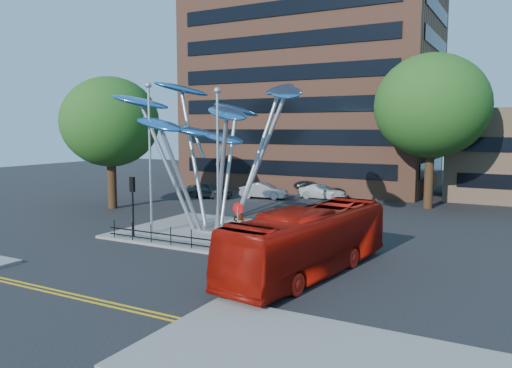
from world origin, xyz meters
The scene contains 18 objects.
ground centered at (0.00, 0.00, 0.00)m, with size 120.00×120.00×0.00m, color black.
traffic_island centered at (-1.00, 6.00, 0.07)m, with size 12.00×9.00×0.15m, color slate.
double_yellow_near centered at (0.00, -6.00, 0.01)m, with size 40.00×0.12×0.01m, color gold.
double_yellow_far centered at (0.00, -6.30, 0.01)m, with size 40.00×0.12×0.01m, color gold.
brick_tower centered at (-6.00, 32.00, 15.00)m, with size 25.00×15.00×30.00m, color brown.
tree_right centered at (8.00, 22.00, 8.04)m, with size 8.80×8.80×12.11m.
tree_left centered at (-14.00, 10.00, 6.79)m, with size 7.60×7.60×10.32m.
leaf_sculpture centered at (-2.07, 6.68, 6.87)m, with size 12.72×9.54×9.51m.
street_lamp_left centered at (-4.50, 3.50, 5.36)m, with size 0.36×0.36×8.80m.
street_lamp_right centered at (0.50, 3.00, 5.09)m, with size 0.36×0.36×8.30m.
traffic_light_island centered at (-5.00, 2.50, 2.61)m, with size 0.28×0.18×3.42m.
no_entry_sign_island centered at (2.00, 2.52, 1.82)m, with size 0.60×0.10×2.45m.
pedestrian_railing_front centered at (-1.00, 1.70, 0.55)m, with size 10.00×0.06×1.00m.
red_bus centered at (6.60, 0.78, 1.47)m, with size 2.46×10.52×2.93m, color #980F07.
pedestrian centered at (0.86, 4.55, 1.04)m, with size 0.65×0.43×1.78m, color gray.
parked_car_left centered at (-10.50, 18.58, 0.74)m, with size 1.74×4.34×1.48m, color #3A3D41.
parked_car_mid centered at (-6.00, 20.59, 0.70)m, with size 1.49×4.26×1.40m, color #ABAEB3.
parked_car_right centered at (-1.29, 23.00, 0.64)m, with size 1.79×4.40×1.28m, color silver.
Camera 1 is at (14.72, -18.94, 6.37)m, focal length 35.00 mm.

